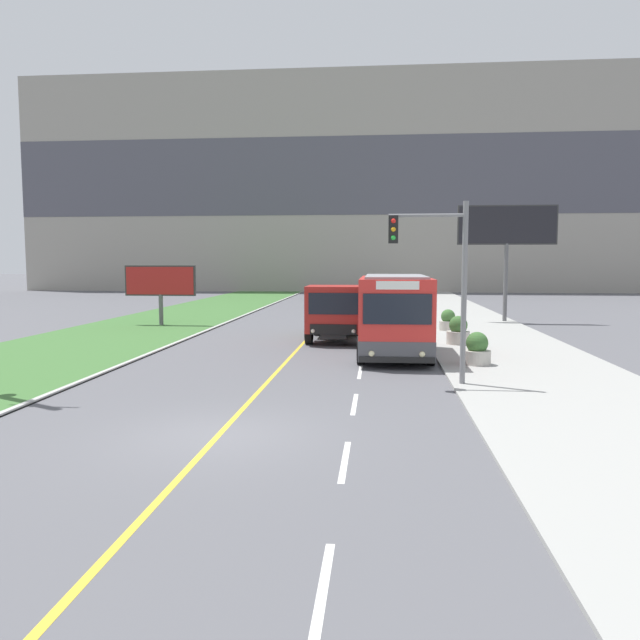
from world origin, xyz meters
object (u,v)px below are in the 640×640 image
(traffic_light_mast, at_px, (441,269))
(planter_round_near, at_px, (477,350))
(car_distant, at_px, (385,301))
(billboard_large, at_px, (507,230))
(planter_round_third, at_px, (448,321))
(city_bus, at_px, (395,316))
(dump_truck, at_px, (336,313))
(planter_round_second, at_px, (458,332))
(billboard_small, at_px, (160,282))

(traffic_light_mast, distance_m, planter_round_near, 4.80)
(car_distant, relative_size, billboard_large, 0.62)
(billboard_large, relative_size, planter_round_near, 6.10)
(planter_round_third, bearing_deg, planter_round_near, -90.91)
(city_bus, bearing_deg, traffic_light_mast, -77.55)
(dump_truck, xyz_separation_m, traffic_light_mast, (3.69, -9.75, 2.14))
(billboard_large, bearing_deg, planter_round_near, -104.25)
(traffic_light_mast, relative_size, planter_round_second, 4.40)
(planter_round_near, bearing_deg, billboard_small, 141.53)
(dump_truck, relative_size, billboard_large, 0.88)
(billboard_large, bearing_deg, planter_round_third, -126.07)
(city_bus, distance_m, car_distant, 23.24)
(planter_round_second, bearing_deg, traffic_light_mast, -100.60)
(billboard_small, height_order, planter_round_third, billboard_small)
(traffic_light_mast, relative_size, planter_round_third, 4.92)
(city_bus, bearing_deg, planter_round_second, 51.94)
(dump_truck, bearing_deg, planter_round_third, 39.20)
(billboard_small, height_order, planter_round_near, billboard_small)
(car_distant, distance_m, planter_round_third, 14.57)
(car_distant, bearing_deg, traffic_light_mast, -87.43)
(city_bus, height_order, billboard_small, billboard_small)
(city_bus, distance_m, planter_round_third, 9.51)
(car_distant, xyz_separation_m, planter_round_near, (2.91, -24.99, -0.11))
(car_distant, relative_size, billboard_small, 1.06)
(car_distant, xyz_separation_m, billboard_large, (7.01, -8.85, 4.80))
(car_distant, height_order, planter_round_near, car_distant)
(billboard_large, xyz_separation_m, billboard_small, (-19.87, -3.60, -3.04))
(planter_round_third, bearing_deg, traffic_light_mast, -97.23)
(billboard_large, xyz_separation_m, planter_round_near, (-4.10, -16.14, -4.90))
(billboard_large, bearing_deg, city_bus, -115.64)
(traffic_light_mast, xyz_separation_m, planter_round_near, (1.64, 3.49, -2.86))
(dump_truck, distance_m, planter_round_third, 7.13)
(planter_round_second, bearing_deg, city_bus, -128.06)
(dump_truck, xyz_separation_m, planter_round_third, (5.50, 4.48, -0.74))
(car_distant, bearing_deg, billboard_small, -135.93)
(dump_truck, relative_size, planter_round_third, 5.60)
(city_bus, distance_m, traffic_light_mast, 5.70)
(dump_truck, bearing_deg, planter_round_second, -9.43)
(traffic_light_mast, relative_size, planter_round_near, 4.72)
(dump_truck, bearing_deg, planter_round_near, -49.60)
(planter_round_near, bearing_deg, planter_round_third, 89.09)
(traffic_light_mast, bearing_deg, billboard_large, 73.72)
(dump_truck, distance_m, traffic_light_mast, 10.65)
(city_bus, distance_m, dump_truck, 5.16)
(planter_round_near, xyz_separation_m, planter_round_second, (0.02, 5.37, 0.04))
(billboard_small, bearing_deg, dump_truck, -30.98)
(city_bus, bearing_deg, planter_round_near, -32.31)
(billboard_large, distance_m, planter_round_third, 8.29)
(billboard_small, xyz_separation_m, planter_round_second, (15.80, -7.16, -1.82))
(planter_round_third, bearing_deg, planter_round_second, -91.56)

